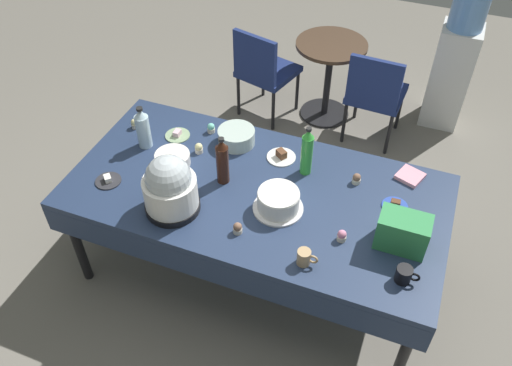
{
  "coord_description": "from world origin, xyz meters",
  "views": [
    {
      "loc": [
        0.79,
        -2.03,
        2.89
      ],
      "look_at": [
        0.0,
        0.0,
        0.8
      ],
      "focal_mm": 36.83,
      "sensor_mm": 36.0,
      "label": 1
    }
  ],
  "objects_px": {
    "cupcake_cocoa": "(238,228)",
    "cupcake_mint": "(211,128)",
    "cupcake_vanilla": "(135,124)",
    "soda_bottle_lime_soda": "(307,152)",
    "soda_carton": "(403,232)",
    "coffee_mug_black": "(404,275)",
    "maroon_chair_left": "(263,68)",
    "potluck_table": "(256,197)",
    "glass_salad_bowl": "(236,137)",
    "round_cafe_table": "(329,67)",
    "cupcake_lemon": "(342,236)",
    "dessert_plate_white": "(281,156)",
    "maroon_chair_right": "(375,92)",
    "soda_bottle_cola": "(223,161)",
    "dessert_plate_sage": "(178,135)",
    "water_cooler": "(454,62)",
    "soda_bottle_water": "(143,128)",
    "coffee_mug_tan": "(304,257)",
    "dessert_plate_cobalt": "(395,205)",
    "dessert_plate_charcoal": "(108,180)",
    "ceramic_snack_bowl": "(173,159)",
    "cupcake_berry": "(357,179)",
    "cupcake_rose": "(199,148)",
    "slow_cooker": "(170,187)"
  },
  "relations": [
    {
      "from": "dessert_plate_sage",
      "to": "maroon_chair_left",
      "type": "relative_size",
      "value": 0.19
    },
    {
      "from": "coffee_mug_tan",
      "to": "dessert_plate_cobalt",
      "type": "bearing_deg",
      "value": 57.55
    },
    {
      "from": "cupcake_vanilla",
      "to": "soda_bottle_lime_soda",
      "type": "relative_size",
      "value": 0.2
    },
    {
      "from": "maroon_chair_right",
      "to": "coffee_mug_black",
      "type": "bearing_deg",
      "value": -75.48
    },
    {
      "from": "potluck_table",
      "to": "soda_bottle_lime_soda",
      "type": "height_order",
      "value": "soda_bottle_lime_soda"
    },
    {
      "from": "glass_salad_bowl",
      "to": "round_cafe_table",
      "type": "distance_m",
      "value": 1.56
    },
    {
      "from": "glass_salad_bowl",
      "to": "soda_bottle_water",
      "type": "height_order",
      "value": "soda_bottle_water"
    },
    {
      "from": "cupcake_lemon",
      "to": "cupcake_mint",
      "type": "bearing_deg",
      "value": 150.3
    },
    {
      "from": "glass_salad_bowl",
      "to": "dessert_plate_cobalt",
      "type": "bearing_deg",
      "value": -10.75
    },
    {
      "from": "soda_bottle_lime_soda",
      "to": "water_cooler",
      "type": "height_order",
      "value": "water_cooler"
    },
    {
      "from": "potluck_table",
      "to": "ceramic_snack_bowl",
      "type": "relative_size",
      "value": 10.27
    },
    {
      "from": "cupcake_cocoa",
      "to": "cupcake_mint",
      "type": "height_order",
      "value": "same"
    },
    {
      "from": "dessert_plate_charcoal",
      "to": "soda_bottle_cola",
      "type": "relative_size",
      "value": 0.48
    },
    {
      "from": "cupcake_rose",
      "to": "cupcake_vanilla",
      "type": "xyz_separation_m",
      "value": [
        -0.5,
        0.07,
        0.0
      ]
    },
    {
      "from": "slow_cooker",
      "to": "maroon_chair_right",
      "type": "relative_size",
      "value": 0.42
    },
    {
      "from": "dessert_plate_white",
      "to": "round_cafe_table",
      "type": "relative_size",
      "value": 0.25
    },
    {
      "from": "cupcake_berry",
      "to": "dessert_plate_cobalt",
      "type": "bearing_deg",
      "value": -24.4
    },
    {
      "from": "cupcake_lemon",
      "to": "coffee_mug_black",
      "type": "height_order",
      "value": "coffee_mug_black"
    },
    {
      "from": "soda_bottle_lime_soda",
      "to": "cupcake_lemon",
      "type": "bearing_deg",
      "value": -52.62
    },
    {
      "from": "slow_cooker",
      "to": "dessert_plate_charcoal",
      "type": "height_order",
      "value": "slow_cooker"
    },
    {
      "from": "cupcake_mint",
      "to": "soda_carton",
      "type": "xyz_separation_m",
      "value": [
        1.32,
        -0.51,
        0.07
      ]
    },
    {
      "from": "potluck_table",
      "to": "cupcake_rose",
      "type": "bearing_deg",
      "value": 158.26
    },
    {
      "from": "glass_salad_bowl",
      "to": "soda_carton",
      "type": "distance_m",
      "value": 1.21
    },
    {
      "from": "coffee_mug_black",
      "to": "cupcake_cocoa",
      "type": "bearing_deg",
      "value": -179.47
    },
    {
      "from": "soda_bottle_lime_soda",
      "to": "dessert_plate_white",
      "type": "bearing_deg",
      "value": 158.94
    },
    {
      "from": "water_cooler",
      "to": "potluck_table",
      "type": "bearing_deg",
      "value": -113.33
    },
    {
      "from": "coffee_mug_black",
      "to": "maroon_chair_left",
      "type": "bearing_deg",
      "value": 126.77
    },
    {
      "from": "cupcake_berry",
      "to": "cupcake_cocoa",
      "type": "distance_m",
      "value": 0.79
    },
    {
      "from": "cupcake_cocoa",
      "to": "coffee_mug_tan",
      "type": "bearing_deg",
      "value": -9.74
    },
    {
      "from": "dessert_plate_charcoal",
      "to": "cupcake_lemon",
      "type": "relative_size",
      "value": 2.27
    },
    {
      "from": "cupcake_cocoa",
      "to": "cupcake_lemon",
      "type": "bearing_deg",
      "value": 15.85
    },
    {
      "from": "coffee_mug_black",
      "to": "soda_bottle_water",
      "type": "bearing_deg",
      "value": 165.08
    },
    {
      "from": "glass_salad_bowl",
      "to": "round_cafe_table",
      "type": "relative_size",
      "value": 0.33
    },
    {
      "from": "cupcake_mint",
      "to": "soda_bottle_cola",
      "type": "bearing_deg",
      "value": -56.17
    },
    {
      "from": "glass_salad_bowl",
      "to": "round_cafe_table",
      "type": "height_order",
      "value": "glass_salad_bowl"
    },
    {
      "from": "glass_salad_bowl",
      "to": "soda_bottle_cola",
      "type": "height_order",
      "value": "soda_bottle_cola"
    },
    {
      "from": "dessert_plate_white",
      "to": "maroon_chair_right",
      "type": "xyz_separation_m",
      "value": [
        0.35,
        1.32,
        -0.27
      ]
    },
    {
      "from": "dessert_plate_charcoal",
      "to": "cupcake_cocoa",
      "type": "relative_size",
      "value": 2.27
    },
    {
      "from": "potluck_table",
      "to": "soda_carton",
      "type": "distance_m",
      "value": 0.87
    },
    {
      "from": "dessert_plate_sage",
      "to": "soda_bottle_water",
      "type": "relative_size",
      "value": 0.55
    },
    {
      "from": "cupcake_berry",
      "to": "maroon_chair_left",
      "type": "height_order",
      "value": "maroon_chair_left"
    },
    {
      "from": "soda_bottle_lime_soda",
      "to": "coffee_mug_black",
      "type": "height_order",
      "value": "soda_bottle_lime_soda"
    },
    {
      "from": "soda_bottle_lime_soda",
      "to": "maroon_chair_right",
      "type": "distance_m",
      "value": 1.46
    },
    {
      "from": "potluck_table",
      "to": "cupcake_rose",
      "type": "relative_size",
      "value": 32.59
    },
    {
      "from": "dessert_plate_white",
      "to": "soda_bottle_lime_soda",
      "type": "relative_size",
      "value": 0.55
    },
    {
      "from": "dessert_plate_sage",
      "to": "coffee_mug_tan",
      "type": "distance_m",
      "value": 1.28
    },
    {
      "from": "cupcake_vanilla",
      "to": "soda_bottle_cola",
      "type": "bearing_deg",
      "value": -18.52
    },
    {
      "from": "ceramic_snack_bowl",
      "to": "soda_carton",
      "type": "distance_m",
      "value": 1.41
    },
    {
      "from": "coffee_mug_black",
      "to": "maroon_chair_left",
      "type": "xyz_separation_m",
      "value": [
        -1.48,
        1.98,
        -0.3
      ]
    },
    {
      "from": "potluck_table",
      "to": "coffee_mug_tan",
      "type": "height_order",
      "value": "coffee_mug_tan"
    }
  ]
}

